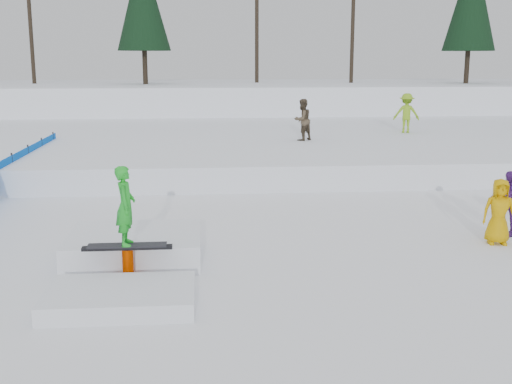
{
  "coord_description": "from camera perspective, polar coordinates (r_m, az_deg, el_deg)",
  "views": [
    {
      "loc": [
        -0.67,
        -11.6,
        3.96
      ],
      "look_at": [
        0.5,
        2.0,
        1.1
      ],
      "focal_mm": 45.0,
      "sensor_mm": 36.0,
      "label": 1
    }
  ],
  "objects": [
    {
      "name": "snow_midrise",
      "position": [
        27.84,
        -3.5,
        4.45
      ],
      "size": [
        50.0,
        18.0,
        0.8
      ],
      "primitive_type": "cube",
      "color": "white",
      "rests_on": "ground"
    },
    {
      "name": "snow_berm",
      "position": [
        41.7,
        -4.02,
        8.0
      ],
      "size": [
        60.0,
        14.0,
        2.4
      ],
      "primitive_type": "cube",
      "color": "white",
      "rests_on": "ground"
    },
    {
      "name": "walker_olive",
      "position": [
        25.13,
        4.14,
        6.42
      ],
      "size": [
        0.99,
        0.96,
        1.62
      ],
      "primitive_type": "imported",
      "rotation": [
        0.0,
        0.0,
        3.77
      ],
      "color": "#453929",
      "rests_on": "snow_midrise"
    },
    {
      "name": "ground",
      "position": [
        12.28,
        -1.54,
        -6.99
      ],
      "size": [
        120.0,
        120.0,
        0.0
      ],
      "primitive_type": "plane",
      "color": "white"
    },
    {
      "name": "spectator_purple",
      "position": [
        15.57,
        21.47,
        -0.93
      ],
      "size": [
        0.86,
        0.88,
        1.48
      ],
      "primitive_type": "imported",
      "rotation": [
        0.0,
        0.0,
        -0.81
      ],
      "color": "#52227C",
      "rests_on": "ground"
    },
    {
      "name": "jib_rail_feature",
      "position": [
        12.39,
        -11.02,
        -5.56
      ],
      "size": [
        2.6,
        4.4,
        2.11
      ],
      "color": "white",
      "rests_on": "ground"
    },
    {
      "name": "spectator_yellow",
      "position": [
        14.77,
        20.8,
        -1.63
      ],
      "size": [
        0.77,
        0.58,
        1.43
      ],
      "primitive_type": "imported",
      "rotation": [
        0.0,
        0.0,
        -0.19
      ],
      "color": "#CA9501",
      "rests_on": "ground"
    },
    {
      "name": "walker_ygreen",
      "position": [
        28.45,
        13.23,
        6.84
      ],
      "size": [
        1.21,
        0.87,
        1.68
      ],
      "primitive_type": "imported",
      "rotation": [
        0.0,
        0.0,
        2.89
      ],
      "color": "#79AD1B",
      "rests_on": "snow_midrise"
    }
  ]
}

